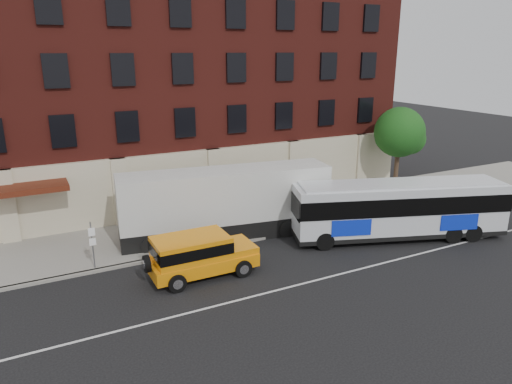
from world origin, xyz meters
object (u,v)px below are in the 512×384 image
sign_pole (92,243)px  street_tree (400,134)px  yellow_suv (198,253)px  city_bus (399,208)px  shipping_container (226,204)px

sign_pole → street_tree: (22.04, 3.34, 2.96)m
street_tree → yellow_suv: (-17.79, -6.08, -3.25)m
yellow_suv → sign_pole: bearing=147.2°
sign_pole → yellow_suv: bearing=-32.8°
sign_pole → yellow_suv: (4.25, -2.74, -0.30)m
sign_pole → city_bus: size_ratio=0.21×
shipping_container → street_tree: bearing=8.4°
sign_pole → city_bus: bearing=-12.0°
street_tree → shipping_container: bearing=-171.6°
city_bus → shipping_container: shipping_container is taller
sign_pole → street_tree: 22.49m
shipping_container → sign_pole: bearing=-171.0°
city_bus → street_tree: bearing=47.8°
street_tree → shipping_container: (-14.62, -2.16, -2.47)m
city_bus → yellow_suv: (-11.68, 0.64, -0.64)m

